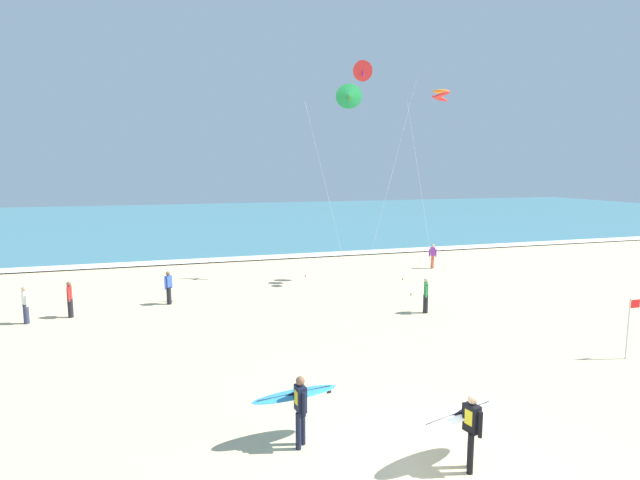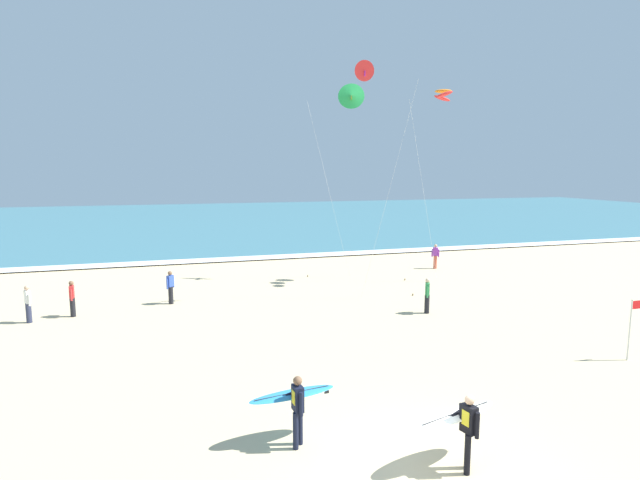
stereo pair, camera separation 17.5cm
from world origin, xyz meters
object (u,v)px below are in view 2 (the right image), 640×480
(kite_arc_amber_near, at_px, (443,95))
(bystander_red_top, at_px, (72,298))
(bystander_blue_top, at_px, (170,287))
(lifeguard_flag, at_px, (632,324))
(surfer_lead, at_px, (462,421))
(kite_delta_scarlet_mid, at_px, (365,73))
(kite_delta_emerald_high, at_px, (351,96))
(bystander_purple_top, at_px, (435,256))
(bystander_white_top, at_px, (28,304))
(bystander_green_top, at_px, (427,295))
(surfer_trailing, at_px, (295,401))

(kite_arc_amber_near, distance_m, bystander_red_top, 21.06)
(bystander_blue_top, bearing_deg, lifeguard_flag, -38.51)
(surfer_lead, distance_m, bystander_blue_top, 16.68)
(kite_delta_scarlet_mid, bearing_deg, kite_delta_emerald_high, 77.27)
(kite_arc_amber_near, height_order, bystander_purple_top, kite_arc_amber_near)
(bystander_red_top, bearing_deg, surfer_lead, -55.32)
(kite_delta_scarlet_mid, height_order, bystander_white_top, kite_delta_scarlet_mid)
(bystander_purple_top, bearing_deg, kite_delta_scarlet_mid, -141.52)
(kite_delta_emerald_high, height_order, bystander_white_top, kite_delta_emerald_high)
(kite_delta_scarlet_mid, xyz_separation_m, bystander_green_top, (1.87, -3.18, -10.01))
(bystander_purple_top, bearing_deg, kite_arc_amber_near, -117.61)
(bystander_white_top, xyz_separation_m, bystander_blue_top, (5.69, 1.43, 0.00))
(surfer_lead, xyz_separation_m, kite_arc_amber_near, (8.62, 16.29, 9.31))
(kite_arc_amber_near, distance_m, bystander_green_top, 11.65)
(surfer_lead, height_order, bystander_red_top, surfer_lead)
(surfer_trailing, height_order, bystander_purple_top, surfer_trailing)
(bystander_red_top, bearing_deg, bystander_purple_top, 14.03)
(kite_delta_scarlet_mid, distance_m, bystander_green_top, 10.67)
(kite_delta_scarlet_mid, distance_m, bystander_blue_top, 13.62)
(surfer_lead, bearing_deg, kite_delta_emerald_high, 77.41)
(kite_delta_emerald_high, distance_m, bystander_purple_top, 11.51)
(bystander_purple_top, relative_size, bystander_blue_top, 1.00)
(kite_arc_amber_near, bearing_deg, bystander_blue_top, -177.16)
(surfer_trailing, xyz_separation_m, bystander_green_top, (8.15, 8.76, -0.23))
(lifeguard_flag, bearing_deg, kite_arc_amber_near, 90.80)
(bystander_blue_top, height_order, lifeguard_flag, lifeguard_flag)
(bystander_white_top, height_order, lifeguard_flag, lifeguard_flag)
(bystander_white_top, bearing_deg, surfer_trailing, -55.15)
(kite_arc_amber_near, distance_m, bystander_blue_top, 17.47)
(kite_arc_amber_near, height_order, bystander_white_top, kite_arc_amber_near)
(surfer_trailing, height_order, kite_delta_emerald_high, kite_delta_emerald_high)
(lifeguard_flag, bearing_deg, bystander_purple_top, 84.23)
(kite_delta_emerald_high, xyz_separation_m, bystander_red_top, (-14.26, -4.15, -9.64))
(surfer_trailing, xyz_separation_m, bystander_purple_top, (13.58, 17.75, -0.23))
(kite_arc_amber_near, height_order, bystander_green_top, kite_arc_amber_near)
(surfer_lead, relative_size, bystander_purple_top, 1.41)
(kite_delta_emerald_high, bearing_deg, bystander_green_top, -84.48)
(surfer_trailing, bearing_deg, surfer_lead, -31.29)
(surfer_trailing, xyz_separation_m, kite_arc_amber_near, (11.81, 14.35, 9.31))
(bystander_red_top, xyz_separation_m, bystander_white_top, (-1.60, -0.44, 0.00))
(kite_delta_scarlet_mid, distance_m, bystander_white_top, 17.85)
(kite_delta_emerald_high, bearing_deg, kite_delta_scarlet_mid, -102.73)
(bystander_red_top, height_order, bystander_purple_top, same)
(surfer_trailing, bearing_deg, kite_delta_scarlet_mid, 62.27)
(bystander_red_top, bearing_deg, kite_arc_amber_near, 5.25)
(bystander_blue_top, distance_m, bystander_green_top, 11.98)
(surfer_lead, distance_m, kite_delta_emerald_high, 21.36)
(bystander_white_top, height_order, bystander_blue_top, same)
(surfer_lead, bearing_deg, bystander_blue_top, 111.06)
(surfer_lead, height_order, kite_delta_scarlet_mid, kite_delta_scarlet_mid)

